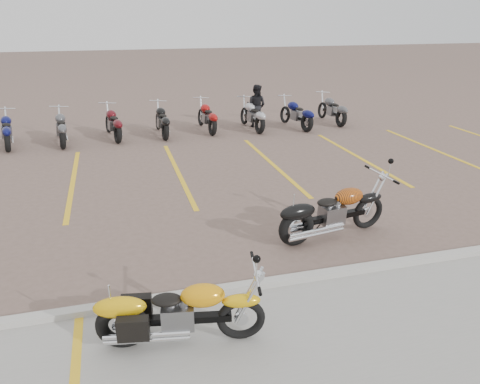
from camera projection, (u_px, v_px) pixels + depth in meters
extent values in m
plane|color=#735B52|center=(209.00, 236.00, 9.03)|extent=(100.00, 100.00, 0.00)
cube|color=#ADAAA3|center=(235.00, 288.00, 7.20)|extent=(60.00, 0.18, 0.12)
torus|color=black|center=(241.00, 319.00, 6.07)|extent=(0.64, 0.22, 0.63)
torus|color=black|center=(123.00, 326.00, 5.93)|extent=(0.69, 0.28, 0.67)
cube|color=black|center=(182.00, 319.00, 5.98)|extent=(1.27, 0.34, 0.10)
cube|color=slate|center=(178.00, 315.00, 5.95)|extent=(0.45, 0.36, 0.33)
ellipsoid|color=orange|center=(203.00, 294.00, 5.88)|extent=(0.61, 0.41, 0.29)
ellipsoid|color=black|center=(167.00, 299.00, 5.85)|extent=(0.42, 0.32, 0.12)
torus|color=black|center=(367.00, 213.00, 9.21)|extent=(0.69, 0.23, 0.68)
torus|color=black|center=(296.00, 228.00, 8.56)|extent=(0.75, 0.30, 0.73)
cube|color=black|center=(333.00, 217.00, 8.86)|extent=(1.37, 0.35, 0.11)
cube|color=slate|center=(331.00, 215.00, 8.82)|extent=(0.49, 0.38, 0.36)
ellipsoid|color=black|center=(347.00, 196.00, 8.84)|extent=(0.66, 0.43, 0.32)
ellipsoid|color=black|center=(326.00, 203.00, 8.67)|extent=(0.45, 0.34, 0.13)
imported|color=black|center=(256.00, 106.00, 17.39)|extent=(0.97, 0.95, 1.57)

